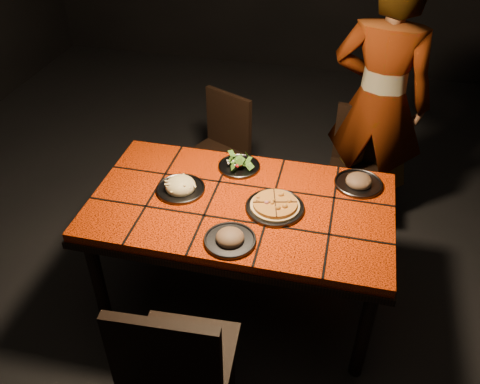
% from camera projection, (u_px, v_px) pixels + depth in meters
% --- Properties ---
extents(room_shell, '(6.04, 7.04, 3.08)m').
position_uv_depth(room_shell, '(241.00, 70.00, 2.24)').
color(room_shell, black).
rests_on(room_shell, ground).
extents(dining_table, '(1.62, 0.92, 0.75)m').
position_uv_depth(dining_table, '(241.00, 213.00, 2.75)').
color(dining_table, red).
rests_on(dining_table, ground).
extents(chair_near, '(0.47, 0.47, 0.98)m').
position_uv_depth(chair_near, '(176.00, 366.00, 2.13)').
color(chair_near, black).
rests_on(chair_near, ground).
extents(chair_far_left, '(0.51, 0.51, 0.85)m').
position_uv_depth(chair_far_left, '(221.00, 144.00, 3.65)').
color(chair_far_left, black).
rests_on(chair_far_left, ground).
extents(chair_far_right, '(0.40, 0.40, 0.85)m').
position_uv_depth(chair_far_right, '(359.00, 160.00, 3.49)').
color(chair_far_right, black).
rests_on(chair_far_right, ground).
extents(diner, '(0.71, 0.53, 1.78)m').
position_uv_depth(diner, '(379.00, 103.00, 3.29)').
color(diner, brown).
rests_on(diner, ground).
extents(plate_pizza, '(0.31, 0.31, 0.04)m').
position_uv_depth(plate_pizza, '(275.00, 206.00, 2.64)').
color(plate_pizza, '#3E3E44').
rests_on(plate_pizza, dining_table).
extents(plate_pasta, '(0.27, 0.27, 0.09)m').
position_uv_depth(plate_pasta, '(180.00, 187.00, 2.77)').
color(plate_pasta, '#3E3E44').
rests_on(plate_pasta, dining_table).
extents(plate_salad, '(0.24, 0.24, 0.07)m').
position_uv_depth(plate_salad, '(239.00, 164.00, 2.94)').
color(plate_salad, '#3E3E44').
rests_on(plate_salad, dining_table).
extents(plate_mushroom_a, '(0.26, 0.26, 0.08)m').
position_uv_depth(plate_mushroom_a, '(230.00, 238.00, 2.44)').
color(plate_mushroom_a, '#3E3E44').
rests_on(plate_mushroom_a, dining_table).
extents(plate_mushroom_b, '(0.27, 0.27, 0.09)m').
position_uv_depth(plate_mushroom_b, '(359.00, 182.00, 2.81)').
color(plate_mushroom_b, '#3E3E44').
rests_on(plate_mushroom_b, dining_table).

